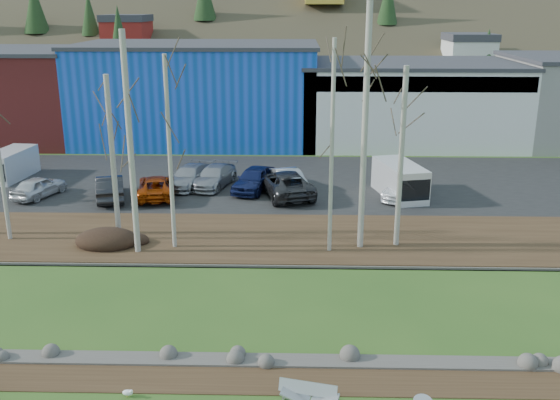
{
  "coord_description": "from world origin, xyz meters",
  "views": [
    {
      "loc": [
        2.43,
        -15.18,
        11.48
      ],
      "look_at": [
        1.69,
        13.26,
        2.5
      ],
      "focal_mm": 40.0,
      "sensor_mm": 36.0,
      "label": 1
    }
  ],
  "objects_px": {
    "car_1": "(110,187)",
    "van_grey": "(9,165)",
    "car_3": "(214,176)",
    "car_2": "(157,186)",
    "car_0": "(39,187)",
    "car_5": "(285,178)",
    "car_6": "(285,183)",
    "car_7": "(404,187)",
    "bench_damaged": "(309,397)",
    "car_8": "(189,176)",
    "seagull": "(128,392)",
    "car_4": "(254,179)",
    "van_white": "(401,181)"
  },
  "relations": [
    {
      "from": "car_0",
      "to": "van_white",
      "type": "relative_size",
      "value": 0.76
    },
    {
      "from": "bench_damaged",
      "to": "car_1",
      "type": "height_order",
      "value": "car_1"
    },
    {
      "from": "seagull",
      "to": "car_3",
      "type": "bearing_deg",
      "value": 110.14
    },
    {
      "from": "seagull",
      "to": "car_2",
      "type": "relative_size",
      "value": 0.08
    },
    {
      "from": "bench_damaged",
      "to": "car_6",
      "type": "relative_size",
      "value": 0.33
    },
    {
      "from": "car_4",
      "to": "van_white",
      "type": "xyz_separation_m",
      "value": [
        9.06,
        -1.09,
        0.26
      ]
    },
    {
      "from": "van_white",
      "to": "bench_damaged",
      "type": "bearing_deg",
      "value": -119.49
    },
    {
      "from": "car_2",
      "to": "van_grey",
      "type": "xyz_separation_m",
      "value": [
        -10.8,
        3.85,
        0.3
      ]
    },
    {
      "from": "car_1",
      "to": "van_white",
      "type": "height_order",
      "value": "van_white"
    },
    {
      "from": "bench_damaged",
      "to": "van_white",
      "type": "height_order",
      "value": "van_white"
    },
    {
      "from": "car_1",
      "to": "van_grey",
      "type": "distance_m",
      "value": 9.18
    },
    {
      "from": "car_8",
      "to": "car_0",
      "type": "bearing_deg",
      "value": -148.32
    },
    {
      "from": "car_1",
      "to": "car_2",
      "type": "xyz_separation_m",
      "value": [
        2.72,
        0.49,
        -0.07
      ]
    },
    {
      "from": "van_white",
      "to": "van_grey",
      "type": "height_order",
      "value": "van_white"
    },
    {
      "from": "car_5",
      "to": "car_8",
      "type": "xyz_separation_m",
      "value": [
        -6.18,
        0.37,
        -0.04
      ]
    },
    {
      "from": "car_3",
      "to": "van_grey",
      "type": "xyz_separation_m",
      "value": [
        -14.03,
        1.5,
        0.29
      ]
    },
    {
      "from": "seagull",
      "to": "car_3",
      "type": "xyz_separation_m",
      "value": [
        -0.21,
        22.52,
        0.65
      ]
    },
    {
      "from": "car_0",
      "to": "van_white",
      "type": "height_order",
      "value": "van_white"
    },
    {
      "from": "car_0",
      "to": "car_6",
      "type": "relative_size",
      "value": 0.68
    },
    {
      "from": "car_6",
      "to": "car_7",
      "type": "distance_m",
      "value": 7.28
    },
    {
      "from": "car_4",
      "to": "car_6",
      "type": "xyz_separation_m",
      "value": [
        1.99,
        -0.98,
        0.02
      ]
    },
    {
      "from": "bench_damaged",
      "to": "car_2",
      "type": "height_order",
      "value": "car_2"
    },
    {
      "from": "car_6",
      "to": "van_white",
      "type": "height_order",
      "value": "van_white"
    },
    {
      "from": "car_3",
      "to": "car_5",
      "type": "relative_size",
      "value": 1.07
    },
    {
      "from": "car_1",
      "to": "car_3",
      "type": "height_order",
      "value": "car_1"
    },
    {
      "from": "seagull",
      "to": "car_8",
      "type": "height_order",
      "value": "car_8"
    },
    {
      "from": "car_6",
      "to": "car_3",
      "type": "bearing_deg",
      "value": -38.28
    },
    {
      "from": "car_0",
      "to": "car_5",
      "type": "height_order",
      "value": "car_5"
    },
    {
      "from": "car_0",
      "to": "van_grey",
      "type": "relative_size",
      "value": 0.84
    },
    {
      "from": "van_grey",
      "to": "seagull",
      "type": "bearing_deg",
      "value": -53.41
    },
    {
      "from": "car_3",
      "to": "car_5",
      "type": "distance_m",
      "value": 4.6
    },
    {
      "from": "seagull",
      "to": "car_3",
      "type": "relative_size",
      "value": 0.08
    },
    {
      "from": "seagull",
      "to": "van_grey",
      "type": "relative_size",
      "value": 0.08
    },
    {
      "from": "bench_damaged",
      "to": "car_5",
      "type": "relative_size",
      "value": 0.43
    },
    {
      "from": "car_8",
      "to": "van_grey",
      "type": "relative_size",
      "value": 1.01
    },
    {
      "from": "bench_damaged",
      "to": "van_white",
      "type": "relative_size",
      "value": 0.37
    },
    {
      "from": "car_0",
      "to": "car_1",
      "type": "relative_size",
      "value": 0.85
    },
    {
      "from": "car_3",
      "to": "car_2",
      "type": "bearing_deg",
      "value": -128.33
    },
    {
      "from": "car_2",
      "to": "car_3",
      "type": "distance_m",
      "value": 4.0
    },
    {
      "from": "seagull",
      "to": "car_1",
      "type": "height_order",
      "value": "car_1"
    },
    {
      "from": "car_7",
      "to": "van_white",
      "type": "height_order",
      "value": "van_white"
    },
    {
      "from": "car_1",
      "to": "van_grey",
      "type": "height_order",
      "value": "van_grey"
    },
    {
      "from": "car_3",
      "to": "car_6",
      "type": "relative_size",
      "value": 0.82
    },
    {
      "from": "bench_damaged",
      "to": "car_4",
      "type": "distance_m",
      "value": 22.27
    },
    {
      "from": "car_4",
      "to": "seagull",
      "type": "bearing_deg",
      "value": -79.14
    },
    {
      "from": "car_3",
      "to": "van_grey",
      "type": "height_order",
      "value": "van_grey"
    },
    {
      "from": "car_2",
      "to": "van_grey",
      "type": "distance_m",
      "value": 11.47
    },
    {
      "from": "car_3",
      "to": "car_5",
      "type": "xyz_separation_m",
      "value": [
        4.58,
        -0.37,
        0.04
      ]
    },
    {
      "from": "bench_damaged",
      "to": "car_7",
      "type": "bearing_deg",
      "value": 87.07
    },
    {
      "from": "car_3",
      "to": "car_7",
      "type": "distance_m",
      "value": 12.09
    }
  ]
}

